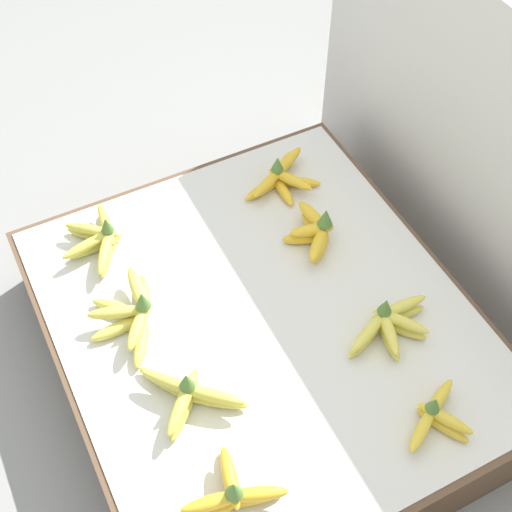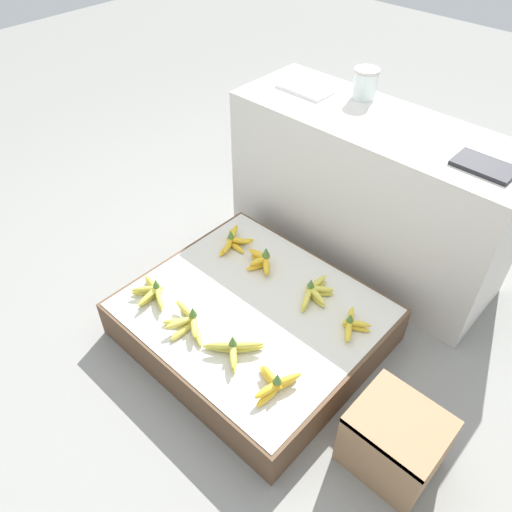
{
  "view_description": "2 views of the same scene",
  "coord_description": "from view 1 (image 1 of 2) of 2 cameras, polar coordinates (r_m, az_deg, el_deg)",
  "views": [
    {
      "loc": [
        0.8,
        -0.43,
        1.59
      ],
      "look_at": [
        -0.1,
        0.03,
        0.3
      ],
      "focal_mm": 50.0,
      "sensor_mm": 36.0,
      "label": 1
    },
    {
      "loc": [
        1.02,
        -1.08,
        1.87
      ],
      "look_at": [
        -0.08,
        0.1,
        0.39
      ],
      "focal_mm": 35.0,
      "sensor_mm": 36.0,
      "label": 2
    }
  ],
  "objects": [
    {
      "name": "banana_bunch_front_midleft",
      "position": [
        1.65,
        -9.98,
        -4.54
      ],
      "size": [
        0.25,
        0.18,
        0.11
      ],
      "color": "#DBCC4C",
      "rests_on": "display_platform"
    },
    {
      "name": "banana_bunch_middle_right",
      "position": [
        1.55,
        14.09,
        -12.35
      ],
      "size": [
        0.14,
        0.18,
        0.09
      ],
      "color": "gold",
      "rests_on": "display_platform"
    },
    {
      "name": "ground_plane",
      "position": [
        1.83,
        0.56,
        -8.46
      ],
      "size": [
        10.0,
        10.0,
        0.0
      ],
      "primitive_type": "plane",
      "color": "gray"
    },
    {
      "name": "display_platform",
      "position": [
        1.74,
        0.58,
        -6.81
      ],
      "size": [
        1.06,
        0.94,
        0.2
      ],
      "color": "brown",
      "rests_on": "ground_plane"
    },
    {
      "name": "banana_bunch_middle_midleft",
      "position": [
        1.77,
        4.75,
        1.93
      ],
      "size": [
        0.19,
        0.13,
        0.11
      ],
      "color": "gold",
      "rests_on": "display_platform"
    },
    {
      "name": "banana_bunch_front_left",
      "position": [
        1.8,
        -12.39,
        1.36
      ],
      "size": [
        0.22,
        0.16,
        0.1
      ],
      "color": "gold",
      "rests_on": "display_platform"
    },
    {
      "name": "banana_bunch_middle_midright",
      "position": [
        1.64,
        10.56,
        -5.43
      ],
      "size": [
        0.14,
        0.24,
        0.1
      ],
      "color": "#DBCC4C",
      "rests_on": "display_platform"
    },
    {
      "name": "banana_bunch_front_midright",
      "position": [
        1.53,
        -5.41,
        -10.96
      ],
      "size": [
        0.21,
        0.2,
        0.1
      ],
      "color": "gold",
      "rests_on": "display_platform"
    },
    {
      "name": "banana_bunch_middle_left",
      "position": [
        1.91,
        2.05,
        6.3
      ],
      "size": [
        0.19,
        0.22,
        0.1
      ],
      "color": "gold",
      "rests_on": "display_platform"
    },
    {
      "name": "banana_bunch_front_right",
      "position": [
        1.44,
        -1.89,
        -18.42
      ],
      "size": [
        0.17,
        0.21,
        0.11
      ],
      "color": "gold",
      "rests_on": "display_platform"
    }
  ]
}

